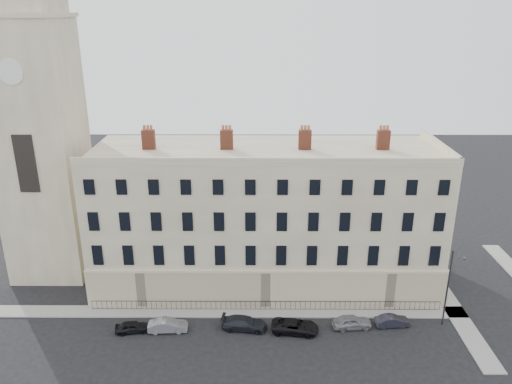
% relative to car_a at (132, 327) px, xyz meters
% --- Properties ---
extents(ground, '(160.00, 160.00, 0.00)m').
position_rel_car_a_xyz_m(ground, '(18.57, -1.78, -0.54)').
color(ground, black).
rests_on(ground, ground).
extents(terrace, '(36.22, 12.22, 17.00)m').
position_rel_car_a_xyz_m(terrace, '(12.60, 10.18, 6.96)').
color(terrace, tan).
rests_on(terrace, ground).
extents(church_tower, '(8.00, 8.13, 44.00)m').
position_rel_car_a_xyz_m(church_tower, '(-11.43, 12.21, 18.12)').
color(church_tower, tan).
rests_on(church_tower, ground).
extents(pavement_terrace, '(48.00, 2.00, 0.12)m').
position_rel_car_a_xyz_m(pavement_terrace, '(8.57, 3.22, -0.48)').
color(pavement_terrace, gray).
rests_on(pavement_terrace, ground).
extents(pavement_east_return, '(2.00, 24.00, 0.12)m').
position_rel_car_a_xyz_m(pavement_east_return, '(31.57, 6.22, -0.48)').
color(pavement_east_return, gray).
rests_on(pavement_east_return, ground).
extents(railings, '(35.00, 0.04, 0.96)m').
position_rel_car_a_xyz_m(railings, '(12.57, 3.62, 0.01)').
color(railings, black).
rests_on(railings, ground).
extents(car_a, '(3.33, 1.78, 1.08)m').
position_rel_car_a_xyz_m(car_a, '(0.00, 0.00, 0.00)').
color(car_a, black).
rests_on(car_a, ground).
extents(car_b, '(3.76, 1.51, 1.22)m').
position_rel_car_a_xyz_m(car_b, '(3.31, 0.14, 0.07)').
color(car_b, slate).
rests_on(car_b, ground).
extents(car_c, '(4.48, 2.22, 1.25)m').
position_rel_car_a_xyz_m(car_c, '(10.50, 0.50, 0.09)').
color(car_c, black).
rests_on(car_c, ground).
extents(car_d, '(4.64, 2.58, 1.23)m').
position_rel_car_a_xyz_m(car_d, '(15.28, 0.04, 0.07)').
color(car_d, black).
rests_on(car_d, ground).
extents(car_e, '(3.88, 1.89, 1.28)m').
position_rel_car_a_xyz_m(car_e, '(20.72, 0.76, 0.10)').
color(car_e, gray).
rests_on(car_e, ground).
extents(car_f, '(3.40, 1.50, 1.09)m').
position_rel_car_a_xyz_m(car_f, '(24.66, 1.04, 0.00)').
color(car_f, '#22222D').
rests_on(car_f, ground).
extents(streetlamp, '(0.81, 1.62, 7.95)m').
position_rel_car_a_xyz_m(streetlamp, '(29.61, 1.22, 3.87)').
color(streetlamp, '#2D2D32').
rests_on(streetlamp, ground).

